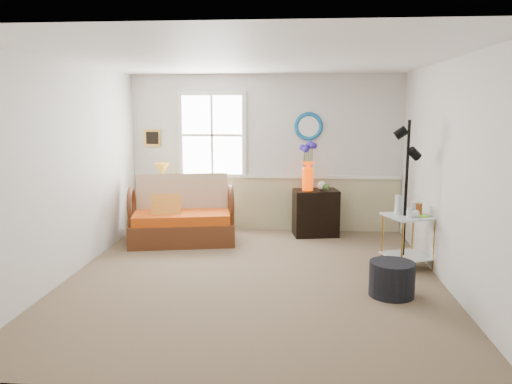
# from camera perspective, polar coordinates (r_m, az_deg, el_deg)

# --- Properties ---
(floor) EXTENTS (4.50, 5.00, 0.01)m
(floor) POSITION_cam_1_polar(r_m,az_deg,el_deg) (6.17, -0.30, -9.79)
(floor) COLOR brown
(floor) RESTS_ON ground
(ceiling) EXTENTS (4.50, 5.00, 0.01)m
(ceiling) POSITION_cam_1_polar(r_m,az_deg,el_deg) (5.85, -0.33, 15.02)
(ceiling) COLOR white
(ceiling) RESTS_ON walls
(walls) EXTENTS (4.51, 5.01, 2.60)m
(walls) POSITION_cam_1_polar(r_m,az_deg,el_deg) (5.87, -0.31, 2.28)
(walls) COLOR silver
(walls) RESTS_ON floor
(wainscot) EXTENTS (4.46, 0.02, 0.90)m
(wainscot) POSITION_cam_1_polar(r_m,az_deg,el_deg) (8.45, 1.12, -1.32)
(wainscot) COLOR tan
(wainscot) RESTS_ON walls
(chair_rail) EXTENTS (4.46, 0.04, 0.06)m
(chair_rail) POSITION_cam_1_polar(r_m,az_deg,el_deg) (8.36, 1.13, 1.83)
(chair_rail) COLOR white
(chair_rail) RESTS_ON walls
(window) EXTENTS (1.14, 0.06, 1.44)m
(window) POSITION_cam_1_polar(r_m,az_deg,el_deg) (8.40, -5.04, 6.49)
(window) COLOR white
(window) RESTS_ON walls
(picture) EXTENTS (0.28, 0.03, 0.28)m
(picture) POSITION_cam_1_polar(r_m,az_deg,el_deg) (8.64, -11.75, 6.08)
(picture) COLOR #BA8A32
(picture) RESTS_ON walls
(mirror) EXTENTS (0.47, 0.07, 0.47)m
(mirror) POSITION_cam_1_polar(r_m,az_deg,el_deg) (8.29, 6.03, 7.47)
(mirror) COLOR #12759B
(mirror) RESTS_ON walls
(loveseat) EXTENTS (1.70, 1.16, 1.02)m
(loveseat) POSITION_cam_1_polar(r_m,az_deg,el_deg) (7.71, -8.47, -2.02)
(loveseat) COLOR #4F2313
(loveseat) RESTS_ON floor
(throw_pillow) EXTENTS (0.45, 0.23, 0.44)m
(throw_pillow) POSITION_cam_1_polar(r_m,az_deg,el_deg) (7.63, -10.25, -1.86)
(throw_pillow) COLOR #E06209
(throw_pillow) RESTS_ON loveseat
(lamp_stand) EXTENTS (0.39, 0.39, 0.68)m
(lamp_stand) POSITION_cam_1_polar(r_m,az_deg,el_deg) (8.56, -10.37, -2.09)
(lamp_stand) COLOR black
(lamp_stand) RESTS_ON floor
(table_lamp) EXTENTS (0.27, 0.27, 0.46)m
(table_lamp) POSITION_cam_1_polar(r_m,az_deg,el_deg) (8.47, -10.66, 1.70)
(table_lamp) COLOR gold
(table_lamp) RESTS_ON lamp_stand
(potted_plant) EXTENTS (0.31, 0.34, 0.25)m
(potted_plant) POSITION_cam_1_polar(r_m,az_deg,el_deg) (8.45, -9.46, 0.97)
(potted_plant) COLOR #3A6028
(potted_plant) RESTS_ON lamp_stand
(cabinet) EXTENTS (0.76, 0.56, 0.75)m
(cabinet) POSITION_cam_1_polar(r_m,az_deg,el_deg) (8.12, 6.82, -2.37)
(cabinet) COLOR black
(cabinet) RESTS_ON floor
(flower_vase) EXTENTS (0.29, 0.29, 0.76)m
(flower_vase) POSITION_cam_1_polar(r_m,az_deg,el_deg) (7.97, 5.95, 2.92)
(flower_vase) COLOR #ED3800
(flower_vase) RESTS_ON cabinet
(side_table) EXTENTS (0.70, 0.70, 0.69)m
(side_table) POSITION_cam_1_polar(r_m,az_deg,el_deg) (6.75, 16.94, -5.45)
(side_table) COLOR #AB7B2C
(side_table) RESTS_ON floor
(tabletop_items) EXTENTS (0.59, 0.59, 0.25)m
(tabletop_items) POSITION_cam_1_polar(r_m,az_deg,el_deg) (6.70, 17.27, -1.44)
(tabletop_items) COLOR silver
(tabletop_items) RESTS_ON side_table
(floor_lamp) EXTENTS (0.29, 0.29, 1.90)m
(floor_lamp) POSITION_cam_1_polar(r_m,az_deg,el_deg) (6.60, 16.74, -0.38)
(floor_lamp) COLOR black
(floor_lamp) RESTS_ON floor
(ottoman) EXTENTS (0.60, 0.60, 0.38)m
(ottoman) POSITION_cam_1_polar(r_m,az_deg,el_deg) (5.76, 15.26, -9.56)
(ottoman) COLOR black
(ottoman) RESTS_ON floor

